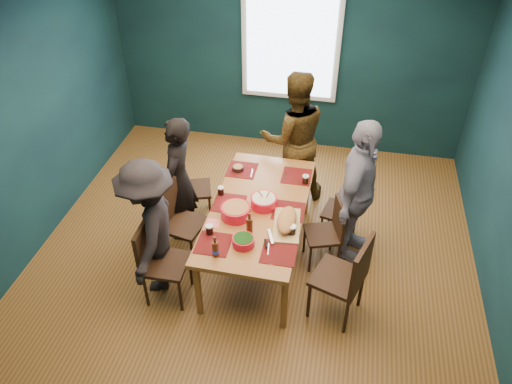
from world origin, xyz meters
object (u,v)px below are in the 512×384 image
(chair_right_near, at_px, (348,274))
(person_near_left, at_px, (150,228))
(dining_table, at_px, (259,212))
(chair_right_far, at_px, (348,208))
(chair_left_mid, at_px, (176,216))
(chair_right_mid, at_px, (330,229))
(bowl_salad, at_px, (236,211))
(person_far_left, at_px, (179,180))
(cutting_board, at_px, (287,221))
(person_back, at_px, (294,138))
(chair_left_near, at_px, (157,256))
(person_right, at_px, (357,193))
(chair_left_far, at_px, (188,184))
(bowl_dumpling, at_px, (264,202))
(bowl_herbs, at_px, (243,241))

(chair_right_near, xyz_separation_m, person_near_left, (-1.99, 0.06, 0.19))
(dining_table, xyz_separation_m, chair_right_far, (0.94, 0.50, -0.19))
(chair_left_mid, bearing_deg, person_near_left, -88.49)
(dining_table, relative_size, chair_right_mid, 2.41)
(bowl_salad, bearing_deg, person_far_left, 149.42)
(person_near_left, height_order, cutting_board, person_near_left)
(person_back, bearing_deg, chair_right_far, 115.60)
(chair_left_near, xyz_separation_m, person_back, (1.10, 2.00, 0.32))
(chair_right_mid, xyz_separation_m, person_right, (0.24, 0.18, 0.39))
(chair_right_far, height_order, cutting_board, cutting_board)
(bowl_salad, bearing_deg, chair_left_mid, 172.02)
(bowl_salad, distance_m, cutting_board, 0.54)
(chair_left_far, xyz_separation_m, person_back, (1.18, 0.71, 0.38))
(chair_left_near, height_order, cutting_board, chair_left_near)
(dining_table, height_order, chair_right_mid, chair_right_mid)
(chair_left_far, distance_m, person_far_left, 0.41)
(person_back, bearing_deg, bowl_dumpling, 64.49)
(chair_right_far, relative_size, bowl_herbs, 3.80)
(person_near_left, bearing_deg, person_far_left, 169.97)
(dining_table, height_order, person_back, person_back)
(bowl_salad, bearing_deg, chair_right_near, -20.30)
(chair_left_mid, relative_size, chair_right_mid, 1.13)
(person_back, relative_size, person_near_left, 1.11)
(person_near_left, bearing_deg, chair_left_near, 22.05)
(person_far_left, bearing_deg, bowl_dumpling, 77.64)
(chair_right_far, height_order, person_back, person_back)
(bowl_herbs, bearing_deg, chair_right_mid, 41.04)
(cutting_board, bearing_deg, chair_right_near, -36.17)
(dining_table, bearing_deg, person_right, 16.98)
(chair_right_far, bearing_deg, cutting_board, -116.41)
(chair_right_mid, xyz_separation_m, bowl_salad, (-0.98, -0.30, 0.33))
(chair_left_near, xyz_separation_m, chair_right_near, (1.90, 0.09, 0.04))
(bowl_salad, height_order, cutting_board, cutting_board)
(chair_right_near, relative_size, person_back, 0.59)
(chair_left_far, xyz_separation_m, chair_right_near, (1.99, -1.19, 0.10))
(cutting_board, bearing_deg, dining_table, 139.20)
(chair_right_near, distance_m, person_back, 2.08)
(chair_right_near, xyz_separation_m, person_far_left, (-1.98, 0.90, 0.18))
(person_near_left, relative_size, cutting_board, 2.36)
(person_back, height_order, cutting_board, person_back)
(person_near_left, distance_m, bowl_herbs, 0.96)
(person_back, bearing_deg, cutting_board, 76.57)
(chair_left_mid, height_order, chair_left_near, chair_left_near)
(chair_right_far, distance_m, chair_right_near, 1.14)
(bowl_herbs, bearing_deg, chair_left_far, 129.64)
(chair_left_near, relative_size, cutting_board, 1.43)
(chair_left_far, bearing_deg, dining_table, -48.07)
(chair_right_mid, relative_size, bowl_herbs, 3.75)
(chair_right_mid, xyz_separation_m, person_near_left, (-1.77, -0.69, 0.30))
(chair_left_far, bearing_deg, bowl_dumpling, -45.57)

